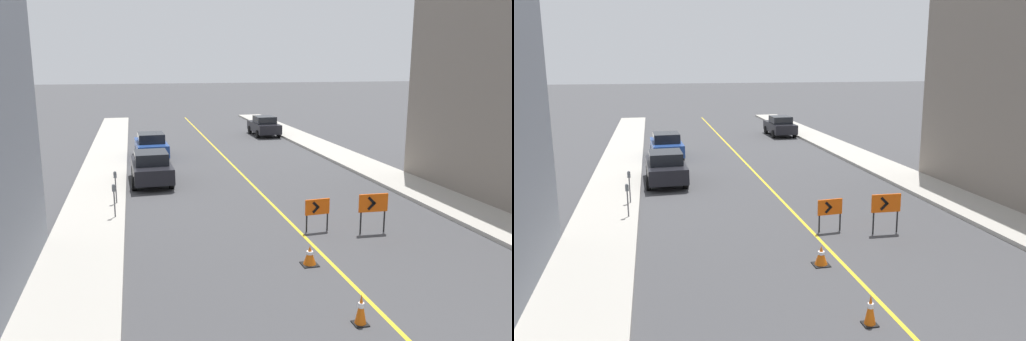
% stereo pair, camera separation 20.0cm
% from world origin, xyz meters
% --- Properties ---
extents(lane_stripe, '(0.12, 55.90, 0.01)m').
position_xyz_m(lane_stripe, '(0.00, 27.95, 0.00)').
color(lane_stripe, gold).
rests_on(lane_stripe, ground_plane).
extents(sidewalk_left, '(2.43, 55.90, 0.15)m').
position_xyz_m(sidewalk_left, '(-7.14, 27.95, 0.08)').
color(sidewalk_left, '#ADA89E').
rests_on(sidewalk_left, ground_plane).
extents(sidewalk_right, '(2.43, 55.90, 0.15)m').
position_xyz_m(sidewalk_right, '(7.14, 27.95, 0.08)').
color(sidewalk_right, '#ADA89E').
rests_on(sidewalk_right, ground_plane).
extents(traffic_cone_fourth, '(0.33, 0.33, 0.74)m').
position_xyz_m(traffic_cone_fourth, '(-0.70, 11.10, 0.36)').
color(traffic_cone_fourth, black).
rests_on(traffic_cone_fourth, ground_plane).
extents(traffic_cone_fifth, '(0.47, 0.47, 0.59)m').
position_xyz_m(traffic_cone_fifth, '(-0.66, 14.57, 0.29)').
color(traffic_cone_fifth, black).
rests_on(traffic_cone_fifth, ground_plane).
extents(arrow_barricade_primary, '(0.90, 0.12, 1.16)m').
position_xyz_m(arrow_barricade_primary, '(0.61, 17.34, 0.82)').
color(arrow_barricade_primary, '#EF560C').
rests_on(arrow_barricade_primary, ground_plane).
extents(arrow_barricade_secondary, '(1.05, 0.11, 1.39)m').
position_xyz_m(arrow_barricade_secondary, '(2.42, 16.73, 1.00)').
color(arrow_barricade_secondary, '#EF560C').
rests_on(arrow_barricade_secondary, ground_plane).
extents(parked_car_curb_near, '(1.95, 4.36, 1.59)m').
position_xyz_m(parked_car_curb_near, '(-4.70, 26.01, 0.80)').
color(parked_car_curb_near, black).
rests_on(parked_car_curb_near, ground_plane).
extents(parked_car_curb_mid, '(1.98, 4.37, 1.59)m').
position_xyz_m(parked_car_curb_mid, '(-4.46, 32.68, 0.80)').
color(parked_car_curb_mid, navy).
rests_on(parked_car_curb_mid, ground_plane).
extents(parked_car_curb_far, '(1.93, 4.31, 1.59)m').
position_xyz_m(parked_car_curb_far, '(4.82, 40.60, 0.80)').
color(parked_car_curb_far, black).
rests_on(parked_car_curb_far, ground_plane).
extents(parking_meter_near_curb, '(0.12, 0.11, 1.26)m').
position_xyz_m(parking_meter_near_curb, '(-6.28, 20.25, 1.05)').
color(parking_meter_near_curb, '#4C4C51').
rests_on(parking_meter_near_curb, sidewalk_left).
extents(parking_meter_far_curb, '(0.12, 0.11, 1.33)m').
position_xyz_m(parking_meter_far_curb, '(-6.28, 22.20, 1.09)').
color(parking_meter_far_curb, '#4C4C51').
rests_on(parking_meter_far_curb, sidewalk_left).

